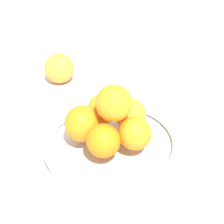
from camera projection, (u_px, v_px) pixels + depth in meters
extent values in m
plane|color=silver|center=(112.00, 149.00, 0.78)|extent=(4.00, 4.00, 0.00)
cylinder|color=silver|center=(112.00, 147.00, 0.78)|extent=(0.28, 0.28, 0.01)
torus|color=silver|center=(112.00, 141.00, 0.77)|extent=(0.29, 0.29, 0.02)
sphere|color=orange|center=(103.00, 109.00, 0.79)|extent=(0.06, 0.06, 0.06)
sphere|color=orange|center=(83.00, 124.00, 0.74)|extent=(0.07, 0.07, 0.07)
sphere|color=orange|center=(103.00, 141.00, 0.70)|extent=(0.07, 0.07, 0.07)
sphere|color=orange|center=(135.00, 133.00, 0.72)|extent=(0.07, 0.07, 0.07)
sphere|color=orange|center=(130.00, 114.00, 0.77)|extent=(0.07, 0.07, 0.07)
sphere|color=orange|center=(113.00, 103.00, 0.70)|extent=(0.07, 0.07, 0.07)
sphere|color=orange|center=(59.00, 68.00, 0.98)|extent=(0.08, 0.08, 0.08)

